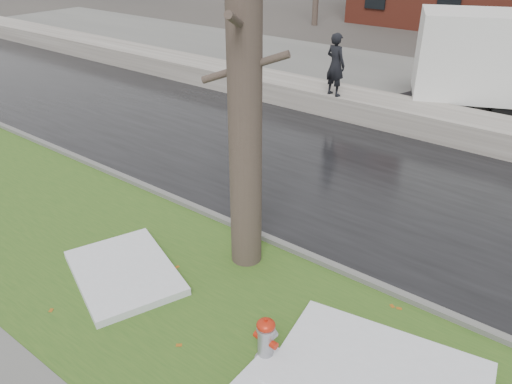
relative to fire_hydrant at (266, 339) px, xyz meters
The scene contains 11 objects.
ground 2.36m from the fire_hydrant, 139.43° to the left, with size 120.00×120.00×0.00m, color #47423D.
verge 1.83m from the fire_hydrant, behind, with size 60.00×4.50×0.04m, color #2D511B.
road 6.28m from the fire_hydrant, 106.33° to the left, with size 60.00×7.00×0.03m, color black.
parking_lot 14.62m from the fire_hydrant, 96.92° to the left, with size 60.00×9.00×0.03m, color slate.
curb 3.09m from the fire_hydrant, 125.07° to the left, with size 60.00×0.15×0.14m, color slate.
snowbank 10.36m from the fire_hydrant, 99.79° to the left, with size 60.00×1.60×0.75m, color #AFA8A0.
fire_hydrant is the anchor object (origin of this frame).
tree 3.99m from the fire_hydrant, 134.91° to the left, with size 1.40×1.62×6.99m.
worker 10.67m from the fire_hydrant, 115.00° to the left, with size 0.71×0.46×1.94m, color black.
snow_patch_far 3.20m from the fire_hydrant, behind, with size 2.20×1.60×0.14m, color silver.
snow_patch_side 1.63m from the fire_hydrant, 25.02° to the left, with size 2.80×1.80×0.18m, color silver.
Camera 1 is at (4.80, -5.67, 5.60)m, focal length 35.00 mm.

